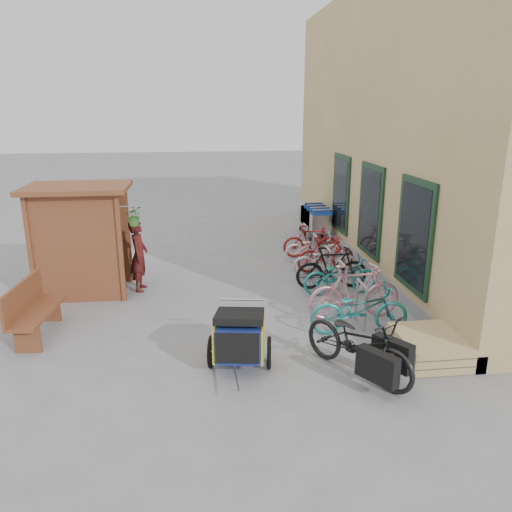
{
  "coord_description": "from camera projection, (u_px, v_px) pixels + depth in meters",
  "views": [
    {
      "loc": [
        -0.73,
        -8.4,
        3.97
      ],
      "look_at": [
        0.5,
        1.5,
        1.0
      ],
      "focal_mm": 35.0,
      "sensor_mm": 36.0,
      "label": 1
    }
  ],
  "objects": [
    {
      "name": "ground",
      "position": [
        239.0,
        332.0,
        9.21
      ],
      "size": [
        80.0,
        80.0,
        0.0
      ],
      "primitive_type": "plane",
      "color": "gray"
    },
    {
      "name": "bike_3",
      "position": [
        332.0,
        268.0,
        11.3
      ],
      "size": [
        1.65,
        0.48,
        0.99
      ],
      "primitive_type": "imported",
      "rotation": [
        0.0,
        0.0,
        1.56
      ],
      "color": "black",
      "rests_on": "ground"
    },
    {
      "name": "bike_2",
      "position": [
        341.0,
        275.0,
        10.95
      ],
      "size": [
        1.69,
        0.65,
        0.88
      ],
      "primitive_type": "imported",
      "rotation": [
        0.0,
        0.0,
        1.61
      ],
      "color": "teal",
      "rests_on": "ground"
    },
    {
      "name": "bike_6",
      "position": [
        314.0,
        248.0,
        13.23
      ],
      "size": [
        1.58,
        0.75,
        0.8
      ],
      "primitive_type": "imported",
      "rotation": [
        0.0,
        0.0,
        1.42
      ],
      "color": "silver",
      "rests_on": "ground"
    },
    {
      "name": "person_kiosk",
      "position": [
        139.0,
        256.0,
        11.12
      ],
      "size": [
        0.44,
        0.62,
        1.61
      ],
      "primitive_type": "imported",
      "rotation": [
        0.0,
        0.0,
        1.47
      ],
      "color": "maroon",
      "rests_on": "ground"
    },
    {
      "name": "bike_rack",
      "position": [
        328.0,
        262.0,
        11.62
      ],
      "size": [
        0.05,
        5.35,
        0.86
      ],
      "color": "#A5A8AD",
      "rests_on": "ground"
    },
    {
      "name": "pallet_stack",
      "position": [
        429.0,
        347.0,
        8.17
      ],
      "size": [
        1.0,
        1.2,
        0.4
      ],
      "color": "tan",
      "rests_on": "ground"
    },
    {
      "name": "kiosk",
      "position": [
        77.0,
        225.0,
        10.73
      ],
      "size": [
        2.49,
        1.65,
        2.4
      ],
      "color": "brown",
      "rests_on": "ground"
    },
    {
      "name": "bike_4",
      "position": [
        326.0,
        260.0,
        12.09
      ],
      "size": [
        1.62,
        0.6,
        0.84
      ],
      "primitive_type": "imported",
      "rotation": [
        0.0,
        0.0,
        1.54
      ],
      "color": "#B8B8BD",
      "rests_on": "ground"
    },
    {
      "name": "bike_7",
      "position": [
        311.0,
        242.0,
        13.64
      ],
      "size": [
        1.58,
        0.65,
        0.92
      ],
      "primitive_type": "imported",
      "rotation": [
        0.0,
        0.0,
        1.42
      ],
      "color": "maroon",
      "rests_on": "ground"
    },
    {
      "name": "bench",
      "position": [
        32.0,
        309.0,
        8.9
      ],
      "size": [
        0.64,
        1.67,
        1.04
      ],
      "rotation": [
        0.0,
        0.0,
        -0.09
      ],
      "color": "brown",
      "rests_on": "ground"
    },
    {
      "name": "bike_5",
      "position": [
        326.0,
        254.0,
        12.49
      ],
      "size": [
        1.58,
        0.67,
        0.92
      ],
      "primitive_type": "imported",
      "rotation": [
        0.0,
        0.0,
        1.73
      ],
      "color": "maroon",
      "rests_on": "ground"
    },
    {
      "name": "child_trailer",
      "position": [
        240.0,
        335.0,
        7.83
      ],
      "size": [
        1.06,
        1.72,
        0.99
      ],
      "rotation": [
        0.0,
        0.0,
        -0.16
      ],
      "color": "navy",
      "rests_on": "ground"
    },
    {
      "name": "shopping_carts",
      "position": [
        314.0,
        217.0,
        15.77
      ],
      "size": [
        0.62,
        2.09,
        1.11
      ],
      "color": "silver",
      "rests_on": "ground"
    },
    {
      "name": "bike_0",
      "position": [
        359.0,
        309.0,
        9.03
      ],
      "size": [
        1.83,
        0.72,
        0.94
      ],
      "primitive_type": "imported",
      "rotation": [
        0.0,
        0.0,
        1.52
      ],
      "color": "teal",
      "rests_on": "ground"
    },
    {
      "name": "bike_1",
      "position": [
        354.0,
        292.0,
        9.64
      ],
      "size": [
        1.89,
        0.64,
        1.12
      ],
      "primitive_type": "imported",
      "rotation": [
        0.0,
        0.0,
        1.63
      ],
      "color": "pink",
      "rests_on": "ground"
    },
    {
      "name": "cargo_bike",
      "position": [
        360.0,
        344.0,
        7.58
      ],
      "size": [
        1.7,
        2.09,
        1.07
      ],
      "rotation": [
        0.0,
        0.0,
        0.58
      ],
      "color": "black",
      "rests_on": "ground"
    },
    {
      "name": "building",
      "position": [
        465.0,
        127.0,
        13.26
      ],
      "size": [
        6.07,
        13.0,
        7.0
      ],
      "color": "tan",
      "rests_on": "ground"
    }
  ]
}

